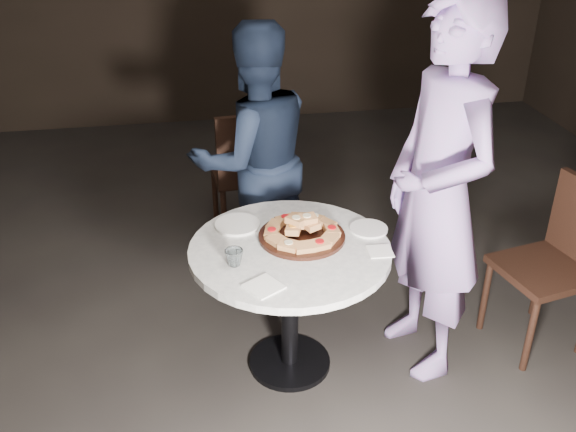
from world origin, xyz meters
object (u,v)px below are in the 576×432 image
at_px(water_glass, 234,258).
at_px(diner_navy, 254,159).
at_px(serving_board, 302,236).
at_px(chair_right, 560,255).
at_px(table, 290,271).
at_px(focaccia_pile, 302,229).
at_px(diner_teal, 438,196).
at_px(chair_far, 248,167).

bearing_deg(water_glass, diner_navy, 77.61).
bearing_deg(serving_board, chair_right, -3.42).
distance_m(serving_board, chair_right, 1.29).
distance_m(table, focaccia_pile, 0.20).
bearing_deg(chair_right, focaccia_pile, -105.35).
distance_m(serving_board, diner_navy, 0.77).
distance_m(diner_navy, diner_teal, 1.12).
bearing_deg(diner_teal, chair_far, -160.63).
relative_size(focaccia_pile, diner_navy, 0.23).
bearing_deg(chair_right, serving_board, -105.17).
xyz_separation_m(table, water_glass, (-0.26, -0.10, 0.16)).
relative_size(focaccia_pile, water_glass, 4.46).
distance_m(water_glass, chair_far, 1.36).
xyz_separation_m(serving_board, diner_navy, (-0.12, 0.75, 0.07)).
bearing_deg(chair_far, focaccia_pile, 90.43).
bearing_deg(diner_navy, table, 80.83).
relative_size(chair_far, chair_right, 1.05).
distance_m(table, chair_right, 1.34).
bearing_deg(chair_right, table, -102.09).
distance_m(serving_board, chair_far, 1.18).
relative_size(water_glass, chair_right, 0.09).
bearing_deg(water_glass, diner_teal, 4.81).
relative_size(focaccia_pile, diner_teal, 0.20).
bearing_deg(table, diner_navy, 93.79).
height_order(table, focaccia_pile, focaccia_pile).
bearing_deg(serving_board, diner_teal, -9.05).
relative_size(focaccia_pile, chair_right, 0.41).
distance_m(chair_far, diner_teal, 1.49).
bearing_deg(serving_board, focaccia_pile, 100.55).
relative_size(serving_board, focaccia_pile, 1.12).
bearing_deg(chair_far, diner_navy, 83.71).
bearing_deg(diner_teal, chair_right, 81.55).
bearing_deg(diner_navy, diner_teal, 117.18).
distance_m(chair_right, diner_navy, 1.64).
height_order(water_glass, chair_right, chair_right).
bearing_deg(chair_right, chair_far, -143.48).
bearing_deg(table, water_glass, -158.11).
height_order(focaccia_pile, chair_far, chair_far).
height_order(chair_far, diner_teal, diner_teal).
bearing_deg(diner_teal, water_glass, -95.17).
xyz_separation_m(focaccia_pile, chair_right, (1.28, -0.08, -0.23)).
height_order(focaccia_pile, chair_right, chair_right).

